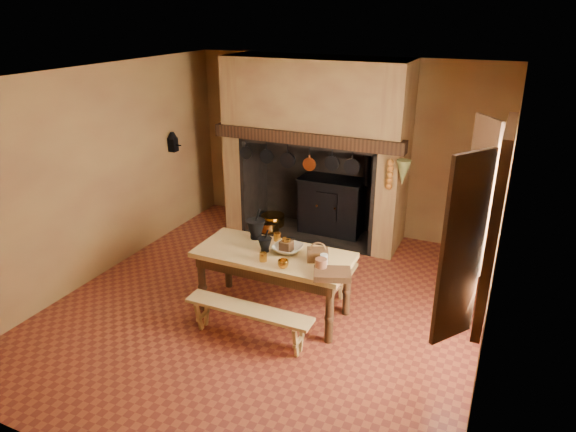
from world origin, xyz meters
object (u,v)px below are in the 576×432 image
object	(u,v)px
bench_front	(249,316)
coffee_grinder	(286,245)
mixing_bowl	(288,249)
iron_range	(332,205)
work_table	(274,262)
wicker_basket	(318,254)

from	to	relation	value
bench_front	coffee_grinder	size ratio (longest dim) A/B	7.10
coffee_grinder	mixing_bowl	xyz separation A→B (m)	(0.02, -0.01, -0.04)
iron_range	mixing_bowl	world-z (taller)	iron_range
work_table	mixing_bowl	world-z (taller)	mixing_bowl
iron_range	work_table	world-z (taller)	iron_range
wicker_basket	mixing_bowl	bearing A→B (deg)	148.98
iron_range	mixing_bowl	bearing A→B (deg)	-82.82
coffee_grinder	iron_range	bearing A→B (deg)	100.48
coffee_grinder	mixing_bowl	distance (m)	0.04
work_table	wicker_basket	bearing A→B (deg)	3.87
iron_range	mixing_bowl	distance (m)	2.49
iron_range	bench_front	world-z (taller)	iron_range
iron_range	work_table	distance (m)	2.55
bench_front	wicker_basket	size ratio (longest dim) A/B	5.19
bench_front	mixing_bowl	bearing A→B (deg)	78.93
work_table	bench_front	distance (m)	0.74
iron_range	bench_front	size ratio (longest dim) A/B	1.08
coffee_grinder	mixing_bowl	size ratio (longest dim) A/B	0.61
iron_range	mixing_bowl	size ratio (longest dim) A/B	4.65
coffee_grinder	wicker_basket	xyz separation A→B (m)	(0.41, -0.06, -0.01)
work_table	coffee_grinder	world-z (taller)	coffee_grinder
bench_front	coffee_grinder	world-z (taller)	coffee_grinder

